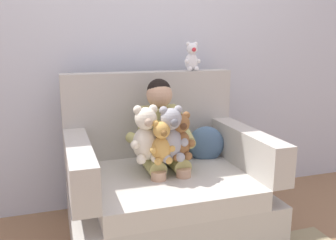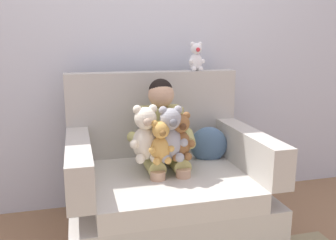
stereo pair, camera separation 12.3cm
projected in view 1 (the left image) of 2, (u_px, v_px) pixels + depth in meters
ground_plane at (166, 236)px, 2.39m from camera, size 8.00×8.00×0.00m
back_wall at (140, 37)px, 2.73m from camera, size 6.00×0.10×2.60m
armchair at (164, 187)px, 2.37m from camera, size 1.22×0.95×1.06m
seated_child at (162, 137)px, 2.32m from camera, size 0.45×0.39×0.82m
plush_brown at (180, 137)px, 2.18m from camera, size 0.17×0.14×0.29m
plush_honey at (162, 143)px, 2.11m from camera, size 0.16×0.13×0.26m
plush_grey at (171, 135)px, 2.15m from camera, size 0.20×0.16×0.34m
plush_cream at (146, 135)px, 2.14m from camera, size 0.20×0.17×0.34m
plush_white_on_backrest at (192, 57)px, 2.61m from camera, size 0.12×0.10×0.21m
throw_pillow at (206, 144)px, 2.54m from camera, size 0.28×0.18×0.26m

